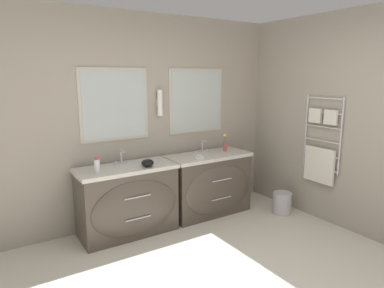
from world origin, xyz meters
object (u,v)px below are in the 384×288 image
toiletry_bottle (97,166)px  waste_bin (282,202)px  vanity_right (209,184)px  flower_vase (225,144)px  amenity_bowl (148,163)px  vanity_left (128,200)px

toiletry_bottle → waste_bin: toiletry_bottle is taller
vanity_right → flower_vase: size_ratio=4.58×
amenity_bowl → vanity_right: bearing=6.3°
vanity_right → flower_vase: (0.31, 0.07, 0.50)m
amenity_bowl → toiletry_bottle: bearing=174.7°
vanity_left → toiletry_bottle: bearing=-171.7°
vanity_left → toiletry_bottle: toiletry_bottle is taller
vanity_right → flower_vase: 0.59m
amenity_bowl → flower_vase: size_ratio=0.58×
vanity_right → toiletry_bottle: size_ratio=6.69×
vanity_left → waste_bin: (2.00, -0.54, -0.27)m
toiletry_bottle → waste_bin: size_ratio=0.59×
waste_bin → flower_vase: bearing=131.0°
toiletry_bottle → amenity_bowl: toiletry_bottle is taller
vanity_left → flower_vase: (1.47, 0.07, 0.50)m
vanity_left → flower_vase: bearing=2.7°
vanity_left → amenity_bowl: 0.50m
amenity_bowl → flower_vase: bearing=8.0°
vanity_left → toiletry_bottle: (-0.36, -0.05, 0.48)m
vanity_left → flower_vase: 1.55m
vanity_left → flower_vase: size_ratio=4.58×
vanity_right → amenity_bowl: (-0.95, -0.11, 0.45)m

